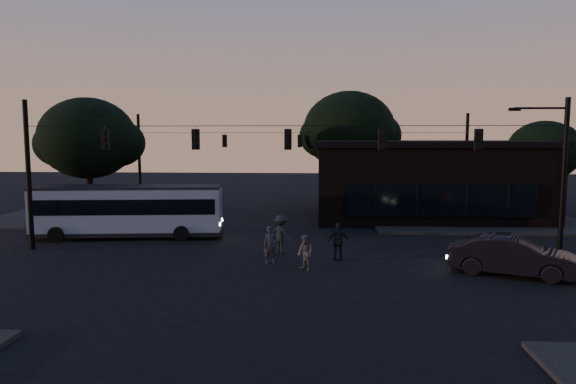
# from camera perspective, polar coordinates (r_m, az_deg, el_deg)

# --- Properties ---
(ground) EXTENTS (120.00, 120.00, 0.00)m
(ground) POSITION_cam_1_polar(r_m,az_deg,el_deg) (21.56, -0.63, -9.10)
(ground) COLOR black
(ground) RESTS_ON ground
(sidewalk_far_right) EXTENTS (14.00, 10.00, 0.15)m
(sidewalk_far_right) POSITION_cam_1_polar(r_m,az_deg,el_deg) (36.75, 20.02, -2.99)
(sidewalk_far_right) COLOR black
(sidewalk_far_right) RESTS_ON ground
(sidewalk_far_left) EXTENTS (14.00, 10.00, 0.15)m
(sidewalk_far_left) POSITION_cam_1_polar(r_m,az_deg,el_deg) (38.44, -20.41, -2.61)
(sidewalk_far_left) COLOR black
(sidewalk_far_left) RESTS_ON ground
(building) EXTENTS (15.40, 10.41, 5.40)m
(building) POSITION_cam_1_polar(r_m,az_deg,el_deg) (37.61, 14.92, 1.42)
(building) COLOR black
(building) RESTS_ON ground
(tree_behind) EXTENTS (7.60, 7.60, 9.43)m
(tree_behind) POSITION_cam_1_polar(r_m,az_deg,el_deg) (42.83, 6.81, 6.80)
(tree_behind) COLOR black
(tree_behind) RESTS_ON ground
(tree_right) EXTENTS (5.20, 5.20, 6.86)m
(tree_right) POSITION_cam_1_polar(r_m,az_deg,el_deg) (42.15, 26.54, 4.09)
(tree_right) COLOR black
(tree_right) RESTS_ON ground
(tree_left) EXTENTS (6.40, 6.40, 8.30)m
(tree_left) POSITION_cam_1_polar(r_m,az_deg,el_deg) (37.12, -21.35, 5.57)
(tree_left) COLOR black
(tree_left) RESTS_ON ground
(signal_rig_near) EXTENTS (26.24, 0.30, 7.50)m
(signal_rig_near) POSITION_cam_1_polar(r_m,az_deg,el_deg) (24.83, 0.00, 3.32)
(signal_rig_near) COLOR black
(signal_rig_near) RESTS_ON ground
(signal_rig_far) EXTENTS (26.24, 0.30, 7.50)m
(signal_rig_far) POSITION_cam_1_polar(r_m,az_deg,el_deg) (40.81, 1.31, 4.08)
(signal_rig_far) COLOR black
(signal_rig_far) RESTS_ON ground
(bus) EXTENTS (10.61, 3.50, 2.93)m
(bus) POSITION_cam_1_polar(r_m,az_deg,el_deg) (30.25, -17.29, -1.78)
(bus) COLOR gray
(bus) RESTS_ON ground
(car) EXTENTS (5.23, 3.50, 1.63)m
(car) POSITION_cam_1_polar(r_m,az_deg,el_deg) (23.10, 23.73, -6.51)
(car) COLOR black
(car) RESTS_ON ground
(pedestrian_a) EXTENTS (0.68, 0.51, 1.70)m
(pedestrian_a) POSITION_cam_1_polar(r_m,az_deg,el_deg) (23.09, -1.97, -5.91)
(pedestrian_a) COLOR #23222B
(pedestrian_a) RESTS_ON ground
(pedestrian_b) EXTENTS (0.91, 0.94, 1.53)m
(pedestrian_b) POSITION_cam_1_polar(r_m,az_deg,el_deg) (21.97, 1.93, -6.76)
(pedestrian_b) COLOR #55524D
(pedestrian_b) RESTS_ON ground
(pedestrian_c) EXTENTS (1.06, 0.54, 1.74)m
(pedestrian_c) POSITION_cam_1_polar(r_m,az_deg,el_deg) (23.76, 5.63, -5.53)
(pedestrian_c) COLOR black
(pedestrian_c) RESTS_ON ground
(pedestrian_d) EXTENTS (1.41, 1.27, 1.89)m
(pedestrian_d) POSITION_cam_1_polar(r_m,az_deg,el_deg) (25.09, -0.78, -4.70)
(pedestrian_d) COLOR black
(pedestrian_d) RESTS_ON ground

